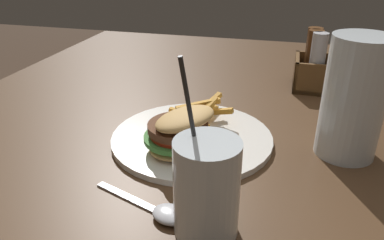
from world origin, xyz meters
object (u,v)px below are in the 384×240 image
at_px(beer_glass, 353,103).
at_px(spoon, 164,212).
at_px(meal_plate_near, 187,134).
at_px(condiment_caddy, 313,66).
at_px(juice_glass, 206,191).

relative_size(beer_glass, spoon, 1.29).
distance_m(meal_plate_near, beer_glass, 0.26).
distance_m(beer_glass, condiment_caddy, 0.30).
bearing_deg(meal_plate_near, beer_glass, 99.95).
distance_m(beer_glass, spoon, 0.33).
bearing_deg(beer_glass, spoon, -46.40).
relative_size(spoon, condiment_caddy, 1.10).
bearing_deg(spoon, meal_plate_near, 115.81).
height_order(beer_glass, condiment_caddy, beer_glass).
relative_size(meal_plate_near, juice_glass, 1.30).
bearing_deg(juice_glass, beer_glass, 142.76).
relative_size(juice_glass, spoon, 1.44).
distance_m(meal_plate_near, spoon, 0.18).
height_order(beer_glass, spoon, beer_glass).
xyz_separation_m(meal_plate_near, beer_glass, (-0.04, 0.25, 0.06)).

